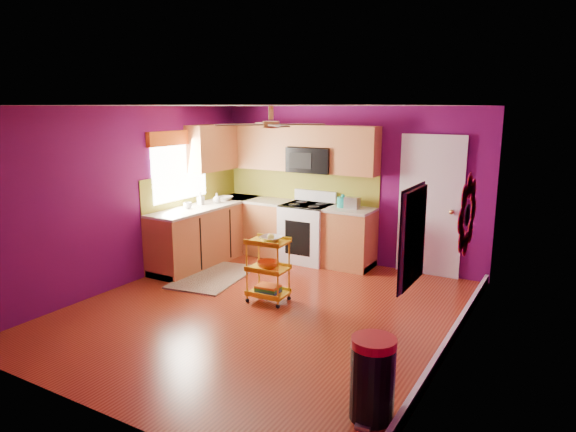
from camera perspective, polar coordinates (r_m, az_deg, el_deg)
The scene contains 18 objects.
ground at distance 6.49m, azimuth -2.71°, elevation -10.51°, with size 5.00×5.00×0.00m, color maroon.
room_envelope at distance 6.04m, azimuth -2.64°, elevation 3.89°, with size 4.54×5.04×2.52m.
lower_cabinets at distance 8.50m, azimuth -3.72°, elevation -1.95°, with size 2.81×2.31×0.94m.
electric_range at distance 8.39m, azimuth 2.15°, elevation -1.78°, with size 0.76×0.66×1.13m.
upper_cabinetry at distance 8.52m, azimuth -1.92°, elevation 7.41°, with size 2.80×2.30×1.26m.
left_window at distance 8.22m, azimuth -11.95°, elevation 6.55°, with size 0.08×1.35×1.08m.
panel_door at distance 7.87m, azimuth 15.53°, elevation 0.89°, with size 0.95×0.11×2.15m.
right_wall_art at distance 4.91m, azimuth 17.23°, elevation -0.78°, with size 0.04×2.74×1.04m.
ceiling_fan at distance 6.16m, azimuth -1.90°, elevation 10.21°, with size 1.01×1.01×0.26m.
shag_rug at distance 7.76m, azimuth -8.28°, elevation -6.68°, with size 0.85×1.39×0.02m, color black.
rolling_cart at distance 6.63m, azimuth -2.18°, elevation -5.67°, with size 0.53×0.40×0.91m.
trash_can at distance 4.38m, azimuth 9.37°, elevation -17.40°, with size 0.42×0.43×0.70m.
teal_kettle at distance 8.09m, azimuth 6.10°, elevation 1.56°, with size 0.18×0.18×0.21m.
toaster at distance 8.00m, azimuth 7.13°, elevation 1.46°, with size 0.22×0.15×0.18m, color beige.
soap_bottle_a at distance 8.36m, azimuth -9.67°, elevation 1.93°, with size 0.09×0.09×0.20m, color #EA3F72.
soap_bottle_b at distance 8.48m, azimuth -7.91°, elevation 1.99°, with size 0.13×0.13×0.16m, color white.
counter_dish at distance 8.75m, azimuth -6.99°, elevation 1.98°, with size 0.25×0.25×0.06m, color white.
counter_cup at distance 8.08m, azimuth -11.08°, elevation 1.14°, with size 0.13×0.13×0.10m, color white.
Camera 1 is at (3.27, -5.02, 2.49)m, focal length 32.00 mm.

